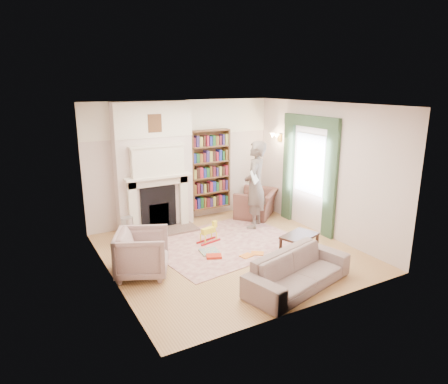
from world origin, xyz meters
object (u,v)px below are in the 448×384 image
coffee_table (299,246)px  paraffin_heater (128,230)px  man_reading (255,185)px  rocking_horse (208,233)px  armchair_reading (256,203)px  sofa (298,271)px  bookcase (210,169)px  armchair_left (142,253)px

coffee_table → paraffin_heater: 3.43m
man_reading → rocking_horse: bearing=-30.2°
man_reading → paraffin_heater: (-2.77, 0.46, -0.70)m
armchair_reading → man_reading: bearing=12.3°
coffee_table → rocking_horse: (-1.15, 1.46, -0.01)m
sofa → rocking_horse: bearing=85.6°
bookcase → rocking_horse: 1.94m
bookcase → armchair_reading: 1.41m
bookcase → man_reading: 1.29m
armchair_left → paraffin_heater: size_ratio=1.56×
armchair_reading → man_reading: size_ratio=0.51×
sofa → paraffin_heater: (-1.86, 3.11, -0.01)m
armchair_left → armchair_reading: bearing=-39.7°
armchair_reading → armchair_left: armchair_left is taller
armchair_reading → rocking_horse: size_ratio=2.06×
bookcase → man_reading: bearing=-65.2°
armchair_left → sofa: 2.60m
armchair_left → rocking_horse: (1.61, 0.71, -0.17)m
bookcase → armchair_left: size_ratio=2.16×
armchair_reading → coffee_table: armchair_reading is taller
rocking_horse → armchair_left: bearing=-169.0°
coffee_table → rocking_horse: size_ratio=1.43×
rocking_horse → paraffin_heater: bearing=138.8°
armchair_reading → sofa: size_ratio=0.52×
sofa → coffee_table: bearing=35.2°
sofa → man_reading: man_reading is taller
man_reading → paraffin_heater: 2.90m
coffee_table → man_reading: bearing=65.6°
bookcase → armchair_left: bearing=-137.7°
armchair_reading → paraffin_heater: (-3.22, -0.14, -0.05)m
paraffin_heater → rocking_horse: paraffin_heater is taller
armchair_reading → sofa: bearing=26.4°
coffee_table → bookcase: bearing=78.2°
bookcase → sofa: size_ratio=0.96×
man_reading → coffee_table: bearing=40.3°
sofa → coffee_table: size_ratio=2.75×
sofa → man_reading: size_ratio=0.98×
armchair_reading → rocking_horse: bearing=-13.4°
bookcase → paraffin_heater: (-2.24, -0.70, -0.90)m
bookcase → coffee_table: 3.11m
rocking_horse → sofa: bearing=-92.5°
armchair_reading → man_reading: man_reading is taller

